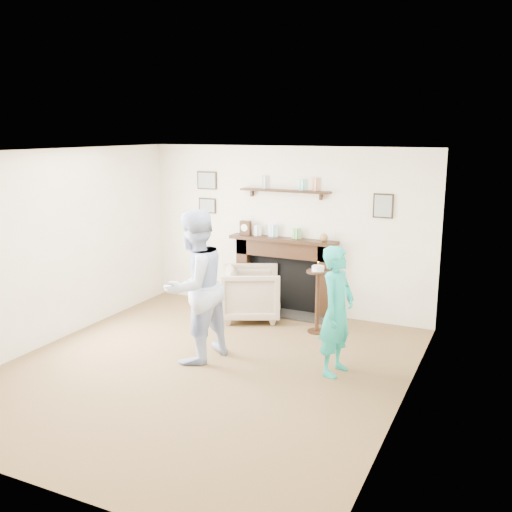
{
  "coord_description": "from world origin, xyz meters",
  "views": [
    {
      "loc": [
        3.17,
        -5.37,
        2.72
      ],
      "look_at": [
        0.24,
        0.9,
        1.19
      ],
      "focal_mm": 40.0,
      "sensor_mm": 36.0,
      "label": 1
    }
  ],
  "objects_px": {
    "man": "(196,359)",
    "woman": "(335,372)",
    "pedestal_table": "(318,289)",
    "armchair": "(251,318)"
  },
  "relations": [
    {
      "from": "man",
      "to": "pedestal_table",
      "type": "height_order",
      "value": "pedestal_table"
    },
    {
      "from": "armchair",
      "to": "woman",
      "type": "distance_m",
      "value": 2.18
    },
    {
      "from": "armchair",
      "to": "woman",
      "type": "bearing_deg",
      "value": -153.98
    },
    {
      "from": "woman",
      "to": "pedestal_table",
      "type": "bearing_deg",
      "value": 36.67
    },
    {
      "from": "pedestal_table",
      "to": "armchair",
      "type": "bearing_deg",
      "value": 171.64
    },
    {
      "from": "armchair",
      "to": "man",
      "type": "xyz_separation_m",
      "value": [
        0.06,
        -1.69,
        0.0
      ]
    },
    {
      "from": "armchair",
      "to": "pedestal_table",
      "type": "distance_m",
      "value": 1.25
    },
    {
      "from": "woman",
      "to": "pedestal_table",
      "type": "xyz_separation_m",
      "value": [
        -0.64,
        1.19,
        0.62
      ]
    },
    {
      "from": "man",
      "to": "pedestal_table",
      "type": "xyz_separation_m",
      "value": [
        1.01,
        1.53,
        0.62
      ]
    },
    {
      "from": "man",
      "to": "woman",
      "type": "relative_size",
      "value": 1.24
    }
  ]
}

